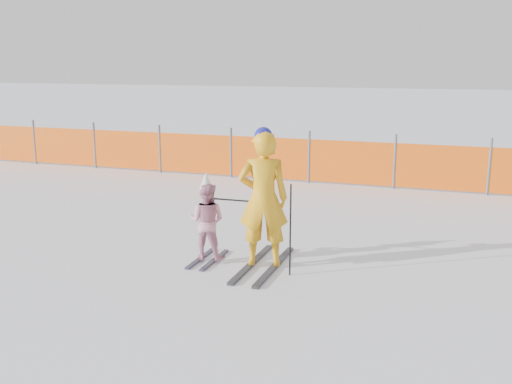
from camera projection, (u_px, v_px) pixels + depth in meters
ground at (244, 269)px, 7.96m from camera, size 120.00×120.00×0.00m
adult at (263, 199)px, 7.85m from camera, size 0.79×1.66×1.98m
child at (207, 221)px, 8.19m from camera, size 0.57×0.93×1.31m
ski_poles at (272, 220)px, 7.73m from camera, size 1.18×0.22×1.26m
safety_fence at (182, 153)px, 14.67m from camera, size 17.45×0.06×1.25m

